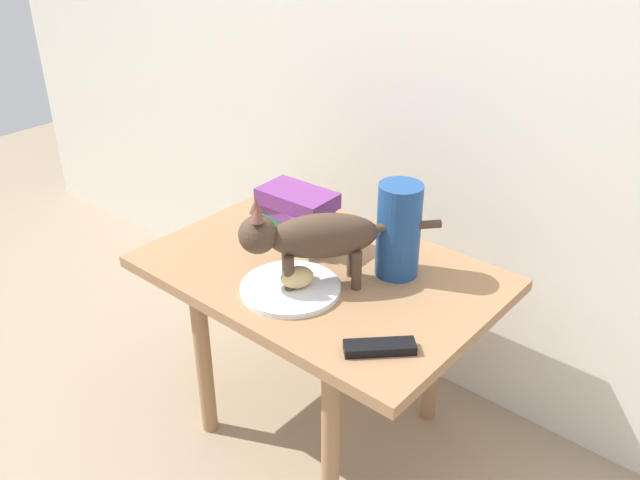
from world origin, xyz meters
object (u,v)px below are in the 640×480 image
Objects in this scene: cat at (311,237)px; green_vase at (399,230)px; side_table at (320,290)px; bread_roll at (297,277)px; plate at (290,288)px; book_stack at (297,216)px; tv_remote at (380,347)px.

green_vase is at bearing 55.78° from cat.
green_vase reaches higher than side_table.
bread_roll reaches higher than side_table.
green_vase is (0.12, 0.18, -0.01)m from cat.
cat is at bearing 67.82° from plate.
book_stack reaches higher than side_table.
plate is 1.60× the size of tv_remote.
tv_remote reaches higher than side_table.
side_table is 0.16m from bread_roll.
cat is (0.01, 0.04, 0.09)m from bread_roll.
tv_remote is (0.30, -0.05, 0.00)m from plate.
green_vase is at bearing 59.64° from bread_roll.
bread_roll reaches higher than plate.
book_stack reaches higher than bread_roll.
plate is 0.26m from book_stack.
cat is 2.53× the size of tv_remote.
plate is (0.01, -0.13, 0.07)m from side_table.
plate reaches higher than side_table.
tv_remote is at bearing -9.24° from plate.
bread_roll is at bearing -120.36° from green_vase.
cat is 0.23m from book_stack.
cat reaches higher than tv_remote.
cat is at bearing -39.41° from book_stack.
plate is at bearing 125.56° from tv_remote.
cat is (0.04, -0.07, 0.20)m from side_table.
green_vase is at bearing 33.76° from side_table.
book_stack is 0.90× the size of green_vase.
bread_roll is at bearing -99.92° from cat.
side_table is 2.28× the size of cat.
side_table is 5.78× the size of tv_remote.
side_table is at bearing 96.67° from plate.
cat is 0.32m from tv_remote.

